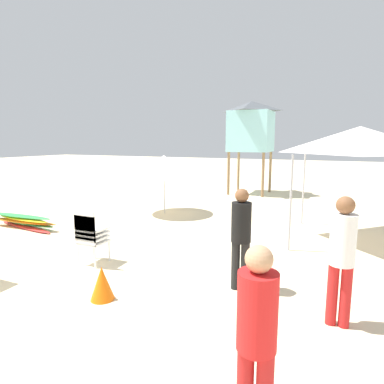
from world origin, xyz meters
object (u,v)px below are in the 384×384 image
at_px(lifeguard_near_left, 241,233).
at_px(lifeguard_near_right, 342,253).
at_px(lifeguard_near_center, 257,331).
at_px(stacked_plastic_chairs, 90,233).
at_px(surfboard_pile, 24,221).
at_px(popup_canopy, 360,140).
at_px(lifeguard_tower, 251,126).
at_px(beach_umbrella_left, 164,166).
at_px(traffic_cone_near, 102,283).

height_order(lifeguard_near_left, lifeguard_near_right, lifeguard_near_right).
relative_size(lifeguard_near_center, lifeguard_near_right, 0.95).
distance_m(stacked_plastic_chairs, surfboard_pile, 3.87).
xyz_separation_m(surfboard_pile, lifeguard_near_left, (6.60, -1.17, 0.77)).
relative_size(lifeguard_near_left, popup_canopy, 0.61).
distance_m(stacked_plastic_chairs, popup_canopy, 6.35).
height_order(lifeguard_near_left, lifeguard_tower, lifeguard_tower).
height_order(lifeguard_tower, beach_umbrella_left, lifeguard_tower).
height_order(stacked_plastic_chairs, beach_umbrella_left, beach_umbrella_left).
xyz_separation_m(popup_canopy, traffic_cone_near, (-3.59, -4.86, -2.18)).
bearing_deg(traffic_cone_near, surfboard_pile, 153.40).
bearing_deg(lifeguard_near_right, stacked_plastic_chairs, 176.08).
relative_size(lifeguard_near_center, lifeguard_tower, 0.40).
bearing_deg(lifeguard_near_center, stacked_plastic_chairs, 148.09).
bearing_deg(traffic_cone_near, lifeguard_tower, 93.02).
bearing_deg(popup_canopy, lifeguard_near_left, -115.63).
distance_m(lifeguard_near_center, lifeguard_near_right, 2.19).
height_order(stacked_plastic_chairs, lifeguard_near_right, lifeguard_near_right).
distance_m(lifeguard_near_center, popup_canopy, 6.47).
xyz_separation_m(lifeguard_near_right, popup_canopy, (0.27, 4.13, 1.44)).
relative_size(stacked_plastic_chairs, lifeguard_near_right, 0.64).
distance_m(popup_canopy, beach_umbrella_left, 5.80).
bearing_deg(lifeguard_near_left, stacked_plastic_chairs, -176.66).
xyz_separation_m(lifeguard_near_right, traffic_cone_near, (-3.32, -0.73, -0.74)).
bearing_deg(beach_umbrella_left, stacked_plastic_chairs, -78.61).
distance_m(lifeguard_near_right, traffic_cone_near, 3.48).
bearing_deg(surfboard_pile, stacked_plastic_chairs, -20.46).
relative_size(lifeguard_near_center, beach_umbrella_left, 0.80).
bearing_deg(surfboard_pile, lifeguard_tower, 64.28).
relative_size(surfboard_pile, beach_umbrella_left, 1.18).
bearing_deg(lifeguard_near_right, beach_umbrella_left, 137.55).
relative_size(surfboard_pile, traffic_cone_near, 4.58).
height_order(lifeguard_near_center, lifeguard_tower, lifeguard_tower).
distance_m(lifeguard_near_center, traffic_cone_near, 3.12).
bearing_deg(popup_canopy, lifeguard_near_center, -98.01).
bearing_deg(lifeguard_near_center, surfboard_pile, 153.33).
height_order(lifeguard_near_left, lifeguard_near_center, lifeguard_near_left).
relative_size(lifeguard_near_left, traffic_cone_near, 3.19).
height_order(stacked_plastic_chairs, lifeguard_tower, lifeguard_tower).
xyz_separation_m(surfboard_pile, popup_canopy, (8.35, 2.48, 2.25)).
distance_m(lifeguard_near_right, lifeguard_tower, 11.23).
distance_m(lifeguard_near_left, beach_umbrella_left, 5.98).
xyz_separation_m(lifeguard_near_left, lifeguard_tower, (-2.42, 9.84, 2.10)).
bearing_deg(popup_canopy, surfboard_pile, -163.46).
bearing_deg(lifeguard_tower, stacked_plastic_chairs, -93.27).
height_order(lifeguard_near_center, popup_canopy, popup_canopy).
bearing_deg(lifeguard_tower, beach_umbrella_left, -105.65).
bearing_deg(popup_canopy, stacked_plastic_chairs, -141.13).
relative_size(stacked_plastic_chairs, lifeguard_near_left, 0.66).
height_order(lifeguard_near_right, traffic_cone_near, lifeguard_near_right).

